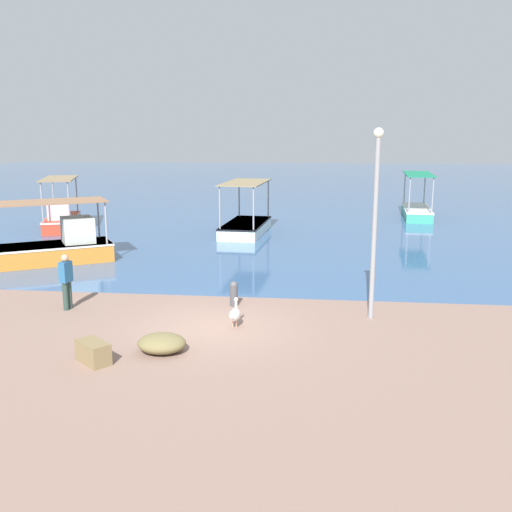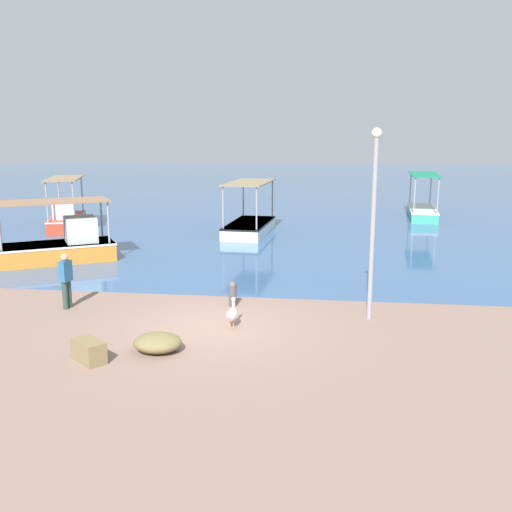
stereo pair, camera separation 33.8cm
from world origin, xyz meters
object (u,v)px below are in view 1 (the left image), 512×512
at_px(pelican, 235,314).
at_px(mooring_bollard, 234,293).
at_px(fishing_boat_outer, 62,218).
at_px(fisherman_standing, 66,280).
at_px(fishing_boat_near_left, 57,246).
at_px(fishing_boat_center, 417,209).
at_px(net_pile, 162,343).
at_px(fishing_boat_far_right, 246,224).
at_px(lamp_post, 375,213).
at_px(cargo_crate, 93,352).

xyz_separation_m(pelican, mooring_bollard, (-0.32, 1.96, 0.04)).
relative_size(fishing_boat_outer, fisherman_standing, 3.03).
bearing_deg(mooring_bollard, fishing_boat_near_left, 146.87).
distance_m(fishing_boat_outer, mooring_bollard, 17.72).
bearing_deg(fishing_boat_near_left, fishing_boat_center, 41.76).
bearing_deg(fishing_boat_outer, mooring_bollard, -48.74).
xyz_separation_m(fisherman_standing, net_pile, (3.76, -3.07, -0.68)).
relative_size(fishing_boat_far_right, lamp_post, 0.99).
bearing_deg(fishing_boat_far_right, fisherman_standing, -104.52).
xyz_separation_m(fishing_boat_far_right, fisherman_standing, (-3.60, -13.89, 0.40)).
relative_size(fishing_boat_far_right, fishing_boat_center, 0.88).
relative_size(pelican, mooring_bollard, 1.03).
bearing_deg(net_pile, cargo_crate, -149.76).
bearing_deg(fishing_boat_far_right, pelican, -83.72).
distance_m(mooring_bollard, fisherman_standing, 5.02).
bearing_deg(fishing_boat_center, cargo_crate, -114.10).
bearing_deg(mooring_bollard, lamp_post, -10.01).
xyz_separation_m(fishing_boat_far_right, fishing_boat_near_left, (-6.82, -7.68, 0.16)).
xyz_separation_m(fisherman_standing, cargo_crate, (2.37, -3.88, -0.65)).
height_order(fishing_boat_near_left, fisherman_standing, fishing_boat_near_left).
height_order(pelican, lamp_post, lamp_post).
xyz_separation_m(fishing_boat_outer, fisherman_standing, (6.76, -14.21, 0.28)).
distance_m(fishing_boat_outer, pelican, 19.43).
xyz_separation_m(mooring_bollard, fisherman_standing, (-4.92, -0.89, 0.49)).
bearing_deg(cargo_crate, fishing_boat_near_left, 119.00).
xyz_separation_m(lamp_post, fisherman_standing, (-9.00, -0.17, -2.12)).
relative_size(fishing_boat_near_left, lamp_post, 0.94).
relative_size(fishing_boat_near_left, net_pile, 4.25).
relative_size(fishing_boat_center, cargo_crate, 6.69).
xyz_separation_m(fishing_boat_outer, pelican, (12.01, -15.28, -0.25)).
xyz_separation_m(fishing_boat_far_right, net_pile, (0.16, -16.96, -0.28)).
bearing_deg(fishing_boat_center, mooring_bollard, -113.12).
distance_m(fishing_boat_near_left, pelican, 11.17).
relative_size(lamp_post, mooring_bollard, 6.84).
height_order(fishing_boat_far_right, cargo_crate, fishing_boat_far_right).
bearing_deg(pelican, mooring_bollard, 99.39).
xyz_separation_m(pelican, fisherman_standing, (-5.25, 1.07, 0.53)).
xyz_separation_m(fishing_boat_far_right, mooring_bollard, (1.32, -13.00, -0.09)).
xyz_separation_m(lamp_post, mooring_bollard, (-4.08, 0.72, -2.61)).
bearing_deg(pelican, cargo_crate, -135.64).
bearing_deg(fishing_boat_far_right, net_pile, -89.46).
relative_size(mooring_bollard, fisherman_standing, 0.46).
bearing_deg(lamp_post, cargo_crate, -148.55).
relative_size(fishing_boat_far_right, fisherman_standing, 3.11).
distance_m(fishing_boat_center, mooring_bollard, 22.12).
bearing_deg(fishing_boat_near_left, lamp_post, -26.28).
bearing_deg(fisherman_standing, fishing_boat_outer, 115.44).
bearing_deg(pelican, fishing_boat_outer, 128.16).
xyz_separation_m(fishing_boat_near_left, mooring_bollard, (8.15, -5.32, -0.26)).
bearing_deg(net_pile, mooring_bollard, 73.66).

